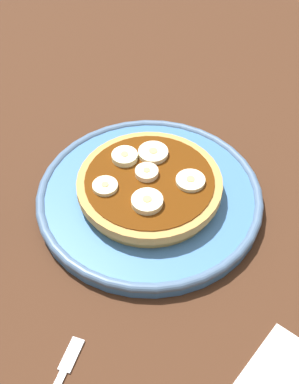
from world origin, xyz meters
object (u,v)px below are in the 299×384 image
banana_slice_4 (147,202)px  banana_slice_5 (125,157)px  banana_slice_0 (147,173)px  banana_slice_2 (190,181)px  banana_slice_3 (153,153)px  plate (150,197)px  pancake_stack (150,189)px  banana_slice_1 (105,186)px

banana_slice_4 → banana_slice_5: same height
banana_slice_0 → banana_slice_4: (2.31, -3.76, 0.01)cm
banana_slice_2 → banana_slice_3: banana_slice_3 is taller
plate → pancake_stack: bearing=-44.4°
pancake_stack → banana_slice_0: banana_slice_0 is taller
banana_slice_0 → banana_slice_2: (4.86, 1.49, -0.11)cm
pancake_stack → banana_slice_5: (-4.50, 1.69, 1.50)cm
plate → banana_slice_1: bearing=-135.2°
plate → banana_slice_5: bearing=161.4°
banana_slice_1 → banana_slice_2: 9.62cm
banana_slice_2 → banana_slice_5: banana_slice_5 is taller
banana_slice_4 → banana_slice_0: bearing=121.6°
banana_slice_0 → banana_slice_4: size_ratio=0.77×
banana_slice_0 → banana_slice_4: 4.42cm
banana_slice_0 → banana_slice_2: banana_slice_0 is taller
banana_slice_5 → banana_slice_4: bearing=-38.5°
banana_slice_0 → banana_slice_3: size_ratio=0.75×
banana_slice_1 → banana_slice_5: (-0.60, 5.02, 0.13)cm
plate → banana_slice_4: size_ratio=7.60×
banana_slice_5 → plate: bearing=-18.6°
pancake_stack → banana_slice_3: (-2.00, 4.00, 1.43)cm
banana_slice_1 → banana_slice_2: (7.80, 5.62, -0.01)cm
banana_slice_3 → banana_slice_4: (3.35, -6.96, 0.06)cm
pancake_stack → banana_slice_2: bearing=30.5°
banana_slice_0 → banana_slice_1: banana_slice_0 is taller
pancake_stack → banana_slice_0: 1.94cm
pancake_stack → banana_slice_1: (-3.91, -3.33, 1.38)cm
plate → banana_slice_3: size_ratio=7.44×
banana_slice_5 → banana_slice_0: bearing=-14.1°
banana_slice_2 → banana_slice_5: 8.42cm
banana_slice_0 → banana_slice_2: bearing=17.1°
banana_slice_4 → plate: bearing=116.8°
banana_slice_0 → banana_slice_5: (-3.55, 0.89, 0.03)cm
banana_slice_1 → banana_slice_4: banana_slice_4 is taller
pancake_stack → banana_slice_4: 3.58cm
pancake_stack → banana_slice_2: (3.90, 2.29, 1.37)cm
banana_slice_4 → banana_slice_3: bearing=115.7°
pancake_stack → banana_slice_5: 5.04cm
plate → banana_slice_2: (4.17, 2.02, 3.19)cm
plate → banana_slice_1: 6.03cm
banana_slice_1 → banana_slice_5: size_ratio=0.94×
banana_slice_1 → banana_slice_5: 5.06cm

